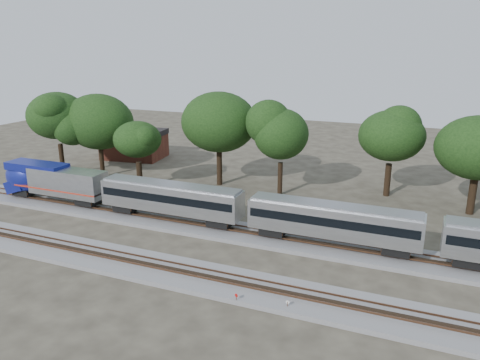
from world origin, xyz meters
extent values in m
plane|color=#383328|center=(0.00, 0.00, 0.00)|extent=(160.00, 160.00, 0.00)
cube|color=slate|center=(0.00, 6.00, 0.20)|extent=(160.00, 5.00, 0.40)
cube|color=brown|center=(0.00, 5.28, 0.66)|extent=(160.00, 0.08, 0.15)
cube|color=brown|center=(0.00, 6.72, 0.66)|extent=(160.00, 0.08, 0.15)
cube|color=slate|center=(0.00, -4.00, 0.20)|extent=(160.00, 5.00, 0.40)
cube|color=brown|center=(0.00, -4.72, 0.66)|extent=(160.00, 0.08, 0.15)
cube|color=brown|center=(0.00, -3.28, 0.66)|extent=(160.00, 0.08, 0.15)
cube|color=silver|center=(-24.04, 6.00, 3.08)|extent=(9.78, 2.77, 3.04)
ellipsoid|color=navy|center=(-31.05, 6.00, 2.85)|extent=(4.98, 2.88, 4.24)
cube|color=navy|center=(-28.56, 6.00, 4.51)|extent=(7.84, 2.71, 0.92)
cube|color=black|center=(-30.59, 6.00, 3.77)|extent=(0.41, 2.12, 1.21)
cube|color=#AB2B1A|center=(-25.15, 6.00, 2.30)|extent=(11.99, 2.81, 0.17)
cube|color=black|center=(-30.92, 6.00, 1.15)|extent=(2.40, 2.03, 0.83)
cube|color=black|center=(-21.23, 6.00, 1.15)|extent=(2.40, 2.03, 0.83)
cube|color=silver|center=(-10.05, 6.00, 2.94)|extent=(16.05, 2.77, 2.77)
cube|color=black|center=(-10.05, 6.00, 3.22)|extent=(15.50, 2.82, 0.83)
cube|color=gray|center=(-10.05, 6.00, 4.37)|extent=(15.68, 2.21, 0.32)
cube|color=black|center=(-15.86, 6.00, 1.15)|extent=(2.40, 2.03, 0.83)
cube|color=black|center=(-4.24, 6.00, 1.15)|extent=(2.40, 2.03, 0.83)
cube|color=silver|center=(7.36, 6.00, 2.94)|extent=(16.05, 2.77, 2.77)
cube|color=black|center=(7.36, 6.00, 3.22)|extent=(15.50, 2.82, 0.83)
cube|color=gray|center=(7.36, 6.00, 4.37)|extent=(15.68, 2.21, 0.32)
cube|color=black|center=(1.54, 6.00, 1.15)|extent=(2.40, 2.03, 0.83)
cube|color=black|center=(13.17, 6.00, 1.15)|extent=(2.40, 2.03, 0.83)
cube|color=black|center=(18.95, 6.00, 1.15)|extent=(2.40, 2.03, 0.83)
cylinder|color=#512D19|center=(2.81, -6.39, 0.41)|extent=(0.05, 0.05, 0.82)
cylinder|color=red|center=(2.81, -6.39, 0.78)|extent=(0.28, 0.14, 0.29)
cylinder|color=#512D19|center=(6.61, -5.76, 0.39)|extent=(0.05, 0.05, 0.78)
cylinder|color=silver|center=(6.61, -5.76, 0.73)|extent=(0.28, 0.05, 0.28)
cube|color=#512D19|center=(7.60, -5.49, 0.15)|extent=(0.55, 0.40, 0.30)
cube|color=brown|center=(-31.32, 29.79, 1.93)|extent=(10.45, 7.95, 3.86)
cube|color=black|center=(-31.32, 29.79, 4.30)|extent=(10.67, 8.17, 0.87)
cylinder|color=black|center=(-34.44, 16.25, 2.40)|extent=(0.70, 0.70, 4.80)
ellipsoid|color=black|center=(-34.44, 16.25, 8.91)|extent=(9.04, 9.04, 7.69)
cylinder|color=black|center=(-28.85, 18.20, 2.18)|extent=(0.70, 0.70, 4.35)
ellipsoid|color=black|center=(-28.85, 18.20, 8.08)|extent=(8.20, 8.20, 6.97)
cylinder|color=black|center=(-20.69, 15.69, 1.79)|extent=(0.70, 0.70, 3.58)
ellipsoid|color=black|center=(-20.69, 15.69, 6.65)|extent=(6.76, 6.76, 5.74)
cylinder|color=black|center=(-11.39, 21.15, 2.34)|extent=(0.70, 0.70, 4.68)
ellipsoid|color=black|center=(-11.39, 21.15, 8.70)|extent=(8.83, 8.83, 7.51)
cylinder|color=black|center=(-2.30, 19.98, 2.14)|extent=(0.70, 0.70, 4.28)
ellipsoid|color=black|center=(-2.30, 19.98, 7.94)|extent=(8.06, 8.06, 6.85)
cylinder|color=black|center=(10.42, 24.92, 2.10)|extent=(0.70, 0.70, 4.21)
ellipsoid|color=black|center=(10.42, 24.92, 7.81)|extent=(7.93, 7.93, 6.74)
cylinder|color=black|center=(19.97, 21.74, 2.08)|extent=(0.70, 0.70, 4.16)
ellipsoid|color=black|center=(19.97, 21.74, 7.72)|extent=(7.84, 7.84, 6.67)
camera|label=1|loc=(14.96, -34.88, 18.90)|focal=35.00mm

